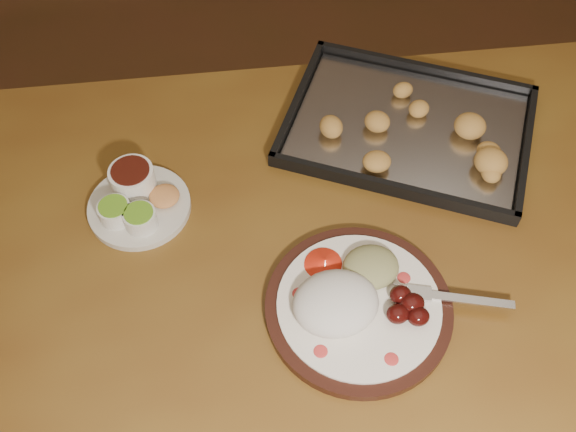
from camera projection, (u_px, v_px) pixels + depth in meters
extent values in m
plane|color=#592F1E|center=(319.00, 331.00, 1.77)|extent=(4.00, 4.00, 0.00)
cube|color=brown|center=(298.00, 262.00, 1.05)|extent=(1.60, 1.08, 0.04)
cylinder|color=#533218|center=(543.00, 184.00, 1.62)|extent=(0.07, 0.07, 0.71)
cylinder|color=black|center=(358.00, 308.00, 0.97)|extent=(0.28, 0.28, 0.02)
cylinder|color=white|center=(359.00, 305.00, 0.96)|extent=(0.25, 0.25, 0.01)
ellipsoid|color=red|center=(321.00, 351.00, 0.92)|extent=(0.02, 0.02, 0.00)
ellipsoid|color=red|center=(391.00, 359.00, 0.91)|extent=(0.02, 0.02, 0.00)
ellipsoid|color=red|center=(404.00, 278.00, 0.99)|extent=(0.02, 0.02, 0.00)
ellipsoid|color=red|center=(299.00, 293.00, 0.97)|extent=(0.02, 0.02, 0.00)
ellipsoid|color=white|center=(336.00, 303.00, 0.94)|extent=(0.15, 0.14, 0.06)
ellipsoid|color=#470A0A|center=(398.00, 314.00, 0.94)|extent=(0.04, 0.03, 0.03)
ellipsoid|color=#470A0A|center=(412.00, 304.00, 0.94)|extent=(0.04, 0.03, 0.03)
ellipsoid|color=#470A0A|center=(400.00, 295.00, 0.95)|extent=(0.04, 0.03, 0.03)
ellipsoid|color=#470A0A|center=(418.00, 316.00, 0.93)|extent=(0.04, 0.03, 0.03)
ellipsoid|color=#9F8666|center=(371.00, 267.00, 0.99)|extent=(0.10, 0.10, 0.04)
cone|color=red|center=(325.00, 263.00, 0.99)|extent=(0.08, 0.08, 0.03)
cube|color=silver|center=(469.00, 300.00, 0.96)|extent=(0.13, 0.06, 0.00)
cube|color=silver|center=(420.00, 293.00, 0.97)|extent=(0.04, 0.04, 0.00)
cylinder|color=silver|center=(403.00, 296.00, 0.96)|extent=(0.03, 0.01, 0.00)
cylinder|color=silver|center=(403.00, 293.00, 0.97)|extent=(0.03, 0.01, 0.00)
cylinder|color=silver|center=(404.00, 289.00, 0.97)|extent=(0.03, 0.01, 0.00)
cylinder|color=silver|center=(404.00, 285.00, 0.97)|extent=(0.03, 0.01, 0.00)
cylinder|color=beige|center=(140.00, 207.00, 1.08)|extent=(0.17, 0.17, 0.01)
cylinder|color=silver|center=(115.00, 212.00, 1.05)|extent=(0.05, 0.05, 0.03)
cylinder|color=#5E9A1E|center=(113.00, 206.00, 1.04)|extent=(0.05, 0.05, 0.00)
cylinder|color=silver|center=(140.00, 219.00, 1.04)|extent=(0.05, 0.05, 0.03)
cylinder|color=#5E9A1E|center=(139.00, 213.00, 1.03)|extent=(0.05, 0.05, 0.00)
cylinder|color=white|center=(133.00, 179.00, 1.08)|extent=(0.08, 0.08, 0.04)
cylinder|color=#38100A|center=(130.00, 171.00, 1.06)|extent=(0.06, 0.06, 0.00)
ellipsoid|color=#E9A552|center=(164.00, 196.00, 1.08)|extent=(0.05, 0.05, 0.02)
cube|color=black|center=(407.00, 129.00, 1.19)|extent=(0.54, 0.50, 0.01)
cube|color=black|center=(424.00, 69.00, 1.26)|extent=(0.38, 0.24, 0.02)
cube|color=black|center=(390.00, 187.00, 1.09)|extent=(0.38, 0.24, 0.02)
cube|color=black|center=(526.00, 150.00, 1.14)|extent=(0.18, 0.28, 0.02)
cube|color=black|center=(298.00, 99.00, 1.22)|extent=(0.18, 0.28, 0.02)
cube|color=#B0AFB4|center=(408.00, 127.00, 1.19)|extent=(0.50, 0.46, 0.00)
ellipsoid|color=#B87B40|center=(439.00, 126.00, 1.16)|extent=(0.05, 0.05, 0.03)
ellipsoid|color=#B87B40|center=(461.00, 114.00, 1.18)|extent=(0.07, 0.07, 0.03)
ellipsoid|color=#B87B40|center=(426.00, 86.00, 1.22)|extent=(0.05, 0.06, 0.03)
ellipsoid|color=#B87B40|center=(379.00, 95.00, 1.21)|extent=(0.06, 0.07, 0.03)
ellipsoid|color=#B87B40|center=(365.00, 99.00, 1.20)|extent=(0.06, 0.06, 0.03)
ellipsoid|color=#B87B40|center=(380.00, 118.00, 1.17)|extent=(0.06, 0.06, 0.03)
ellipsoid|color=#B87B40|center=(371.00, 135.00, 1.15)|extent=(0.06, 0.07, 0.03)
ellipsoid|color=#B87B40|center=(406.00, 159.00, 1.11)|extent=(0.05, 0.06, 0.03)
ellipsoid|color=#B87B40|center=(463.00, 146.00, 1.13)|extent=(0.07, 0.07, 0.03)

